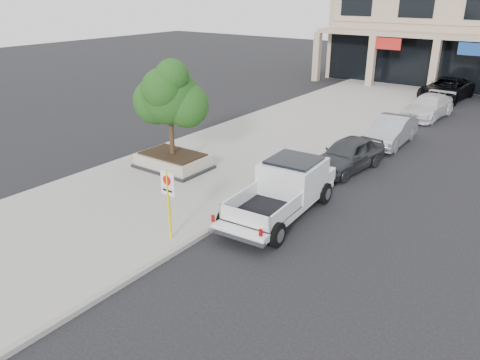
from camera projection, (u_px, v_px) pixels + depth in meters
name	position (u px, v px, depth m)	size (l,w,h in m)	color
ground	(254.00, 241.00, 15.21)	(120.00, 120.00, 0.00)	black
sidewalk	(231.00, 157.00, 22.67)	(8.00, 52.00, 0.15)	gray
curb	(303.00, 174.00, 20.51)	(0.20, 52.00, 0.15)	gray
planter	(173.00, 161.00, 20.96)	(3.20, 2.20, 0.68)	black
planter_tree	(174.00, 95.00, 19.89)	(2.90, 2.55, 4.00)	#302212
no_parking_sign	(168.00, 196.00, 14.55)	(0.55, 0.09, 2.30)	yellow
hedge	(275.00, 172.00, 19.31)	(1.10, 0.99, 0.94)	#194F16
pickup_truck	(279.00, 192.00, 16.58)	(2.19, 5.93, 1.87)	white
curb_car_a	(348.00, 154.00, 20.98)	(1.74, 4.31, 1.47)	#2F3134
curb_car_b	(391.00, 131.00, 24.41)	(1.57, 4.50, 1.48)	#9B9EA2
curb_car_c	(428.00, 107.00, 29.60)	(2.00, 4.91, 1.42)	silver
curb_car_d	(446.00, 89.00, 34.37)	(2.66, 5.77, 1.60)	black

